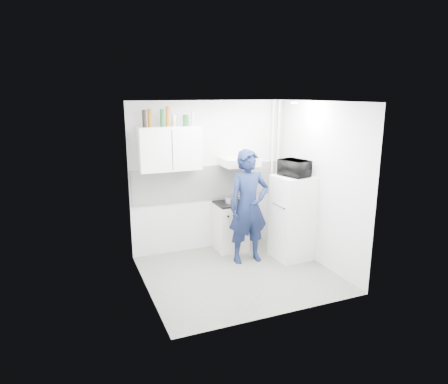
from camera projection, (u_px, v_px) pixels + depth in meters
name	position (u px, v px, depth m)	size (l,w,h in m)	color
floor	(239.00, 274.00, 6.15)	(2.80, 2.80, 0.00)	slate
ceiling	(240.00, 102.00, 5.52)	(2.80, 2.80, 0.00)	white
wall_back	(210.00, 176.00, 6.96)	(2.80, 2.80, 0.00)	silver
wall_left	(144.00, 202.00, 5.32)	(2.60, 2.60, 0.00)	silver
wall_right	(319.00, 184.00, 6.35)	(2.60, 2.60, 0.00)	silver
person	(249.00, 207.00, 6.44)	(0.68, 0.44, 1.86)	#111B3B
stove	(230.00, 227.00, 7.05)	(0.52, 0.52, 0.83)	silver
fridge	(292.00, 218.00, 6.63)	(0.58, 0.58, 1.41)	white
stove_top	(230.00, 204.00, 6.95)	(0.50, 0.50, 0.03)	black
saucepan	(230.00, 200.00, 6.90)	(0.18, 0.18, 0.10)	silver
microwave	(295.00, 168.00, 6.43)	(0.33, 0.48, 0.27)	black
bottle_a	(144.00, 119.00, 6.14)	(0.06, 0.06, 0.27)	black
bottle_b	(150.00, 118.00, 6.17)	(0.07, 0.07, 0.28)	brown
bottle_c	(162.00, 118.00, 6.24)	(0.07, 0.07, 0.27)	#144C1E
bottle_d	(168.00, 116.00, 6.27)	(0.07, 0.07, 0.31)	brown
canister_a	(174.00, 121.00, 6.32)	(0.07, 0.07, 0.18)	silver
canister_b	(186.00, 120.00, 6.39)	(0.09, 0.09, 0.18)	#144C1E
bottle_e	(193.00, 118.00, 6.43)	(0.06, 0.06, 0.24)	#B2B7BC
upper_cabinet	(169.00, 149.00, 6.39)	(1.00, 0.35, 0.70)	white
range_hood	(239.00, 162.00, 6.83)	(0.60, 0.50, 0.14)	silver
backsplash	(210.00, 182.00, 6.97)	(2.74, 0.03, 0.60)	white
pipe_a	(277.00, 172.00, 7.36)	(0.05, 0.05, 2.60)	silver
pipe_b	(272.00, 172.00, 7.32)	(0.04, 0.04, 2.60)	silver
ceiling_spot_fixture	(295.00, 103.00, 6.08)	(0.10, 0.10, 0.02)	white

